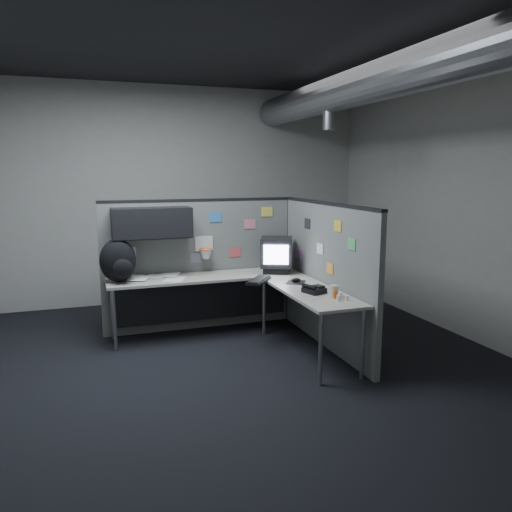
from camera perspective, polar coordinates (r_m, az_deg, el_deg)
name	(u,v)px	position (r m, az deg, el deg)	size (l,w,h in m)	color
room	(289,158)	(5.12, 3.85, 11.12)	(5.62, 5.62, 3.22)	black
partition_back	(188,251)	(6.14, -7.74, 0.53)	(2.44, 0.42, 1.63)	slate
partition_right	(326,274)	(5.66, 7.96, -2.10)	(0.07, 2.23, 1.63)	slate
desk	(232,289)	(5.80, -2.74, -3.79)	(2.31, 2.11, 0.73)	#A6A496
monitor	(277,254)	(6.14, 2.38, 0.19)	(0.50, 0.50, 0.43)	black
keyboard	(259,280)	(5.63, 0.29, -2.79)	(0.39, 0.44, 0.04)	black
mouse	(296,281)	(5.62, 4.57, -2.86)	(0.29, 0.30, 0.05)	black
phone	(314,290)	(5.16, 6.63, -3.83)	(0.23, 0.25, 0.09)	black
bottles	(339,296)	(4.94, 9.50, -4.56)	(0.13, 0.14, 0.08)	silver
cup	(334,291)	(5.02, 8.89, -3.99)	(0.09, 0.09, 0.12)	beige
papers	(150,276)	(6.01, -12.06, -2.29)	(0.82, 0.74, 0.02)	white
backpack	(118,261)	(5.79, -15.46, -0.59)	(0.43, 0.40, 0.49)	black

